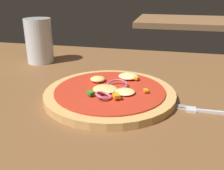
# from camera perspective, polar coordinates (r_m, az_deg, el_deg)

# --- Properties ---
(dining_table) EXTENTS (1.26, 0.91, 0.04)m
(dining_table) POSITION_cam_1_polar(r_m,az_deg,el_deg) (0.52, -2.03, -5.64)
(dining_table) COLOR brown
(dining_table) RESTS_ON ground
(pizza) EXTENTS (0.27, 0.27, 0.03)m
(pizza) POSITION_cam_1_polar(r_m,az_deg,el_deg) (0.53, -0.44, -1.79)
(pizza) COLOR tan
(pizza) RESTS_ON dining_table
(fork) EXTENTS (0.17, 0.02, 0.01)m
(fork) POSITION_cam_1_polar(r_m,az_deg,el_deg) (0.50, 20.96, -5.36)
(fork) COLOR silver
(fork) RESTS_ON dining_table
(beer_glass) EXTENTS (0.08, 0.08, 0.13)m
(beer_glass) POSITION_cam_1_polar(r_m,az_deg,el_deg) (0.79, -16.07, 8.92)
(beer_glass) COLOR silver
(beer_glass) RESTS_ON dining_table
(background_table) EXTENTS (0.66, 0.53, 0.04)m
(background_table) POSITION_cam_1_polar(r_m,az_deg,el_deg) (1.89, 16.20, 13.58)
(background_table) COLOR brown
(background_table) RESTS_ON ground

